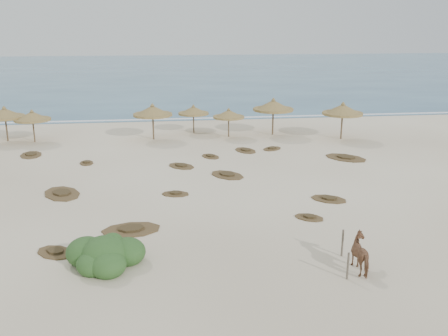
{
  "coord_description": "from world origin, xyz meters",
  "views": [
    {
      "loc": [
        -1.42,
        -22.49,
        9.14
      ],
      "look_at": [
        2.08,
        5.0,
        1.02
      ],
      "focal_mm": 40.0,
      "sensor_mm": 36.0,
      "label": 1
    }
  ],
  "objects": [
    {
      "name": "scrub_12",
      "position": [
        5.53,
        -0.67,
        0.05
      ],
      "size": [
        1.71,
        1.58,
        0.16
      ],
      "rotation": [
        0.0,
        0.0,
        2.55
      ],
      "color": "brown",
      "rests_on": "ground"
    },
    {
      "name": "palapa_3",
      "position": [
        1.3,
        19.55,
        1.9
      ],
      "size": [
        2.61,
        2.61,
        2.45
      ],
      "rotation": [
        0.0,
        0.0,
        0.0
      ],
      "color": "brown",
      "rests_on": "ground"
    },
    {
      "name": "scrub_11",
      "position": [
        -5.95,
        -3.05,
        0.05
      ],
      "size": [
        2.09,
        1.99,
        0.16
      ],
      "rotation": [
        0.0,
        0.0,
        2.48
      ],
      "color": "brown",
      "rests_on": "ground"
    },
    {
      "name": "horse",
      "position": [
        5.98,
        -6.09,
        0.69
      ],
      "size": [
        0.8,
        1.66,
        1.38
      ],
      "primitive_type": "imported",
      "rotation": [
        0.0,
        0.0,
        3.17
      ],
      "color": "#8D5F40",
      "rests_on": "ground"
    },
    {
      "name": "fence_post_far",
      "position": [
        5.65,
        -4.79,
        0.58
      ],
      "size": [
        0.09,
        0.09,
        1.15
      ],
      "primitive_type": "cylinder",
      "rotation": [
        0.0,
        0.0,
        -0.07
      ],
      "color": "brown",
      "rests_on": "ground"
    },
    {
      "name": "palapa_6",
      "position": [
        13.05,
        15.67,
        2.37
      ],
      "size": [
        3.29,
        3.29,
        3.05
      ],
      "rotation": [
        0.0,
        0.0,
        -0.01
      ],
      "color": "brown",
      "rests_on": "ground"
    },
    {
      "name": "scrub_7",
      "position": [
        4.66,
        12.7,
        0.05
      ],
      "size": [
        1.97,
        2.36,
        0.16
      ],
      "rotation": [
        0.0,
        0.0,
        1.95
      ],
      "color": "brown",
      "rests_on": "ground"
    },
    {
      "name": "bush",
      "position": [
        -3.78,
        -4.41,
        0.46
      ],
      "size": [
        3.1,
        2.73,
        1.39
      ],
      "rotation": [
        0.0,
        0.0,
        -0.14
      ],
      "color": "#36622A",
      "rests_on": "ground"
    },
    {
      "name": "palapa_0",
      "position": [
        -13.67,
        18.27,
        2.21
      ],
      "size": [
        3.16,
        3.16,
        2.85
      ],
      "rotation": [
        0.0,
        0.0,
        -0.04
      ],
      "color": "brown",
      "rests_on": "ground"
    },
    {
      "name": "scrub_15",
      "position": [
        -6.53,
        10.71,
        0.05
      ],
      "size": [
        1.1,
        1.49,
        0.16
      ],
      "rotation": [
        0.0,
        0.0,
        1.74
      ],
      "color": "brown",
      "rests_on": "ground"
    },
    {
      "name": "palapa_5",
      "position": [
        7.85,
        17.88,
        2.44
      ],
      "size": [
        3.45,
        3.45,
        3.15
      ],
      "rotation": [
        0.0,
        0.0,
        0.03
      ],
      "color": "brown",
      "rests_on": "ground"
    },
    {
      "name": "palapa_1",
      "position": [
        -11.46,
        17.68,
        2.04
      ],
      "size": [
        3.59,
        3.59,
        2.62
      ],
      "rotation": [
        0.0,
        0.0,
        -0.35
      ],
      "color": "brown",
      "rests_on": "ground"
    },
    {
      "name": "scrub_2",
      "position": [
        -0.8,
        3.63,
        0.05
      ],
      "size": [
        1.7,
        1.3,
        0.16
      ],
      "rotation": [
        0.0,
        0.0,
        2.92
      ],
      "color": "brown",
      "rests_on": "ground"
    },
    {
      "name": "scrub_13",
      "position": [
        -0.23,
        9.14,
        0.05
      ],
      "size": [
        2.28,
        2.34,
        0.16
      ],
      "rotation": [
        0.0,
        0.0,
        2.3
      ],
      "color": "brown",
      "rests_on": "ground"
    },
    {
      "name": "scrub_10",
      "position": [
        6.73,
        12.98,
        0.05
      ],
      "size": [
        1.93,
        1.84,
        0.16
      ],
      "rotation": [
        0.0,
        0.0,
        0.67
      ],
      "color": "brown",
      "rests_on": "ground"
    },
    {
      "name": "foam_line",
      "position": [
        0.0,
        26.0,
        0.0
      ],
      "size": [
        70.0,
        0.6,
        0.01
      ],
      "primitive_type": "cube",
      "color": "silver",
      "rests_on": "ground"
    },
    {
      "name": "scrub_3",
      "position": [
        2.5,
        6.76,
        0.05
      ],
      "size": [
        2.69,
        2.83,
        0.16
      ],
      "rotation": [
        0.0,
        0.0,
        2.24
      ],
      "color": "brown",
      "rests_on": "ground"
    },
    {
      "name": "scrub_14",
      "position": [
        1.92,
        11.33,
        0.05
      ],
      "size": [
        1.64,
        1.89,
        0.16
      ],
      "rotation": [
        0.0,
        0.0,
        2.04
      ],
      "color": "brown",
      "rests_on": "ground"
    },
    {
      "name": "scrub_4",
      "position": [
        7.33,
        1.75,
        0.05
      ],
      "size": [
        2.29,
        2.1,
        0.16
      ],
      "rotation": [
        0.0,
        0.0,
        2.56
      ],
      "color": "brown",
      "rests_on": "ground"
    },
    {
      "name": "fence_post_near",
      "position": [
        5.19,
        -6.64,
        0.53
      ],
      "size": [
        0.09,
        0.09,
        1.07
      ],
      "primitive_type": "cylinder",
      "rotation": [
        0.0,
        0.0,
        0.18
      ],
      "color": "brown",
      "rests_on": "ground"
    },
    {
      "name": "scrub_1",
      "position": [
        -7.03,
        4.46,
        0.05
      ],
      "size": [
        2.88,
        3.3,
        0.16
      ],
      "rotation": [
        0.0,
        0.0,
        2.04
      ],
      "color": "brown",
      "rests_on": "ground"
    },
    {
      "name": "scrub_5",
      "position": [
        11.26,
        9.78,
        0.05
      ],
      "size": [
        3.45,
        3.49,
        0.16
      ],
      "rotation": [
        0.0,
        0.0,
        2.33
      ],
      "color": "brown",
      "rests_on": "ground"
    },
    {
      "name": "scrub_9",
      "position": [
        -2.98,
        -1.07,
        0.05
      ],
      "size": [
        2.91,
        2.1,
        0.16
      ],
      "rotation": [
        0.0,
        0.0,
        0.13
      ],
      "color": "brown",
      "rests_on": "ground"
    },
    {
      "name": "palapa_4",
      "position": [
        4.06,
        17.56,
        1.89
      ],
      "size": [
        2.7,
        2.7,
        2.43
      ],
      "rotation": [
        0.0,
        0.0,
        -0.04
      ],
      "color": "brown",
      "rests_on": "ground"
    },
    {
      "name": "ocean",
      "position": [
        0.0,
        75.0,
        0.0
      ],
      "size": [
        200.0,
        100.0,
        0.01
      ],
      "primitive_type": "cube",
      "color": "navy",
      "rests_on": "ground"
    },
    {
      "name": "ground",
      "position": [
        0.0,
        0.0,
        0.0
      ],
      "size": [
        160.0,
        160.0,
        0.0
      ],
      "primitive_type": "plane",
      "color": "#F0E4C6",
      "rests_on": "ground"
    },
    {
      "name": "palapa_2",
      "position": [
        -2.1,
        17.43,
        2.29
      ],
      "size": [
        4.16,
        4.16,
        2.96
      ],
      "rotation": [
        0.0,
        0.0,
        -0.41
      ],
      "color": "brown",
      "rests_on": "ground"
    },
    {
      "name": "scrub_6",
      "position": [
        -10.76,
        13.37,
        0.05
      ],
      "size": [
        1.87,
        2.5,
        0.16
      ],
      "rotation": [
        0.0,
        0.0,
        1.76
      ],
      "color": "brown",
      "rests_on": "ground"
    }
  ]
}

